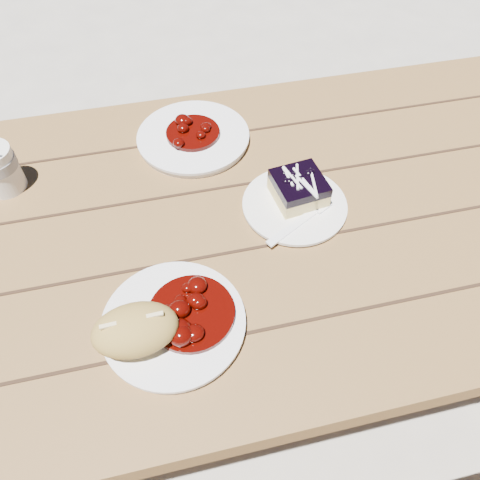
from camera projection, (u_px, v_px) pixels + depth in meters
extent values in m
plane|color=#AAA499|center=(196.00, 381.00, 1.46)|extent=(60.00, 60.00, 0.00)
cube|color=brown|center=(168.00, 237.00, 0.88)|extent=(2.00, 0.80, 0.05)
cube|color=brown|center=(443.00, 185.00, 1.49)|extent=(0.07, 0.07, 0.70)
cube|color=brown|center=(152.00, 137.00, 1.50)|extent=(1.80, 0.25, 0.04)
cube|color=brown|center=(370.00, 154.00, 1.79)|extent=(0.06, 0.06, 0.42)
cylinder|color=white|center=(174.00, 324.00, 0.74)|extent=(0.22, 0.22, 0.02)
ellipsoid|color=#AE8E43|center=(135.00, 330.00, 0.68)|extent=(0.13, 0.09, 0.07)
cylinder|color=white|center=(294.00, 206.00, 0.89)|extent=(0.19, 0.19, 0.01)
cube|color=#F3DC84|center=(298.00, 192.00, 0.89)|extent=(0.10, 0.10, 0.03)
cube|color=black|center=(299.00, 183.00, 0.87)|extent=(0.10, 0.10, 0.02)
cylinder|color=white|center=(193.00, 138.00, 1.01)|extent=(0.24, 0.24, 0.02)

